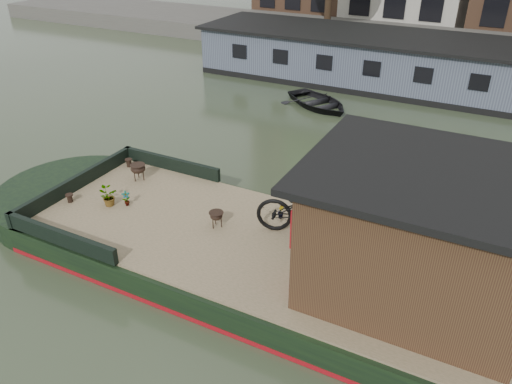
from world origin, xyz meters
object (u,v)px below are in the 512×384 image
at_px(cabin, 420,232).
at_px(bicycle, 310,210).
at_px(potted_plant_a, 126,199).
at_px(dinghy, 318,99).
at_px(brazier_front, 216,219).
at_px(brazier_rear, 138,172).

xyz_separation_m(cabin, bicycle, (-2.29, 0.79, -0.63)).
height_order(potted_plant_a, dinghy, potted_plant_a).
relative_size(cabin, brazier_front, 10.97).
bearing_deg(potted_plant_a, bicycle, 11.61).
xyz_separation_m(cabin, dinghy, (-5.64, 10.05, -1.56)).
height_order(bicycle, dinghy, bicycle).
height_order(brazier_rear, dinghy, brazier_rear).
relative_size(bicycle, brazier_front, 6.20).
xyz_separation_m(brazier_front, brazier_rear, (-2.89, 0.95, 0.03)).
bearing_deg(brazier_rear, dinghy, 80.99).
height_order(cabin, potted_plant_a, cabin).
relative_size(potted_plant_a, brazier_front, 1.01).
relative_size(cabin, brazier_rear, 9.30).
relative_size(cabin, dinghy, 1.31).
bearing_deg(dinghy, cabin, -118.83).
bearing_deg(brazier_rear, brazier_front, -18.13).
distance_m(bicycle, brazier_rear, 4.80).
bearing_deg(bicycle, cabin, -124.47).
xyz_separation_m(brazier_front, dinghy, (-1.47, 9.92, -0.52)).
bearing_deg(brazier_front, cabin, -1.76).
bearing_deg(brazier_rear, cabin, -8.65).
distance_m(cabin, potted_plant_a, 6.58).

